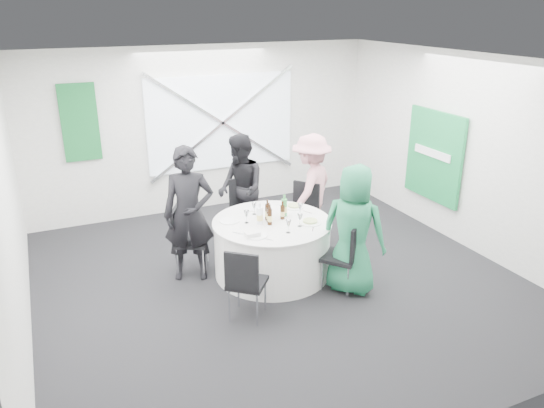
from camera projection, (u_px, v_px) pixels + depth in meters
name	position (u px, v px, depth m)	size (l,w,h in m)	color
floor	(278.00, 280.00, 6.99)	(6.00, 6.00, 0.00)	black
ceiling	(279.00, 61.00, 6.00)	(6.00, 6.00, 0.00)	white
wall_back	(205.00, 129.00, 9.05)	(6.00, 6.00, 0.00)	silver
wall_front	(449.00, 293.00, 3.94)	(6.00, 6.00, 0.00)	silver
wall_left	(9.00, 217.00, 5.34)	(6.00, 6.00, 0.00)	silver
wall_right	(467.00, 152.00, 7.65)	(6.00, 6.00, 0.00)	silver
window_panel	(222.00, 122.00, 9.10)	(2.60, 0.03, 1.60)	white
window_brace_a	(223.00, 123.00, 9.06)	(0.05, 0.05, 3.16)	silver
window_brace_b	(223.00, 123.00, 9.06)	(0.05, 0.05, 3.16)	silver
green_banner	(80.00, 123.00, 8.13)	(0.55, 0.04, 1.20)	#13602D
green_sign	(434.00, 156.00, 8.21)	(0.05, 1.20, 1.40)	#178341
banquet_table	(272.00, 248.00, 7.03)	(1.56, 1.56, 0.76)	silver
chair_back	(245.00, 205.00, 7.98)	(0.46, 0.47, 0.96)	black
chair_back_left	(185.00, 235.00, 7.01)	(0.57, 0.56, 0.92)	black
chair_back_right	(303.00, 210.00, 7.82)	(0.61, 0.61, 0.95)	black
chair_front_right	(347.00, 252.00, 6.55)	(0.58, 0.59, 0.91)	black
chair_front_left	(245.00, 279.00, 5.92)	(0.57, 0.58, 0.90)	black
person_man_back_left	(189.00, 214.00, 6.77)	(0.65, 0.43, 1.78)	black
person_man_back	(241.00, 189.00, 7.91)	(0.80, 0.44, 1.64)	black
person_woman_pink	(311.00, 188.00, 7.95)	(1.06, 0.49, 1.64)	pink
person_woman_green	(353.00, 230.00, 6.47)	(0.80, 0.52, 1.65)	#20784E
plate_back	(253.00, 208.00, 7.32)	(0.29, 0.29, 0.01)	white
plate_back_left	(229.00, 221.00, 6.89)	(0.26, 0.26, 0.01)	white
plate_back_right	(294.00, 206.00, 7.36)	(0.27, 0.27, 0.04)	white
plate_front_right	(310.00, 222.00, 6.84)	(0.29, 0.29, 0.04)	white
plate_front_left	(256.00, 235.00, 6.46)	(0.28, 0.28, 0.01)	white
napkin	(252.00, 234.00, 6.42)	(0.18, 0.12, 0.05)	silver
beer_bottle_a	(269.00, 215.00, 6.84)	(0.06, 0.06, 0.26)	#321909
beer_bottle_b	(267.00, 212.00, 6.90)	(0.06, 0.06, 0.28)	#321909
beer_bottle_c	(283.00, 212.00, 6.94)	(0.06, 0.06, 0.25)	#321909
beer_bottle_d	(270.00, 217.00, 6.75)	(0.06, 0.06, 0.27)	#321909
green_water_bottle	(284.00, 208.00, 7.03)	(0.08, 0.08, 0.30)	green
clear_water_bottle	(260.00, 216.00, 6.77)	(0.08, 0.08, 0.29)	white
wine_glass_a	(300.00, 207.00, 7.04)	(0.07, 0.07, 0.17)	white
wine_glass_b	(288.00, 223.00, 6.51)	(0.07, 0.07, 0.17)	white
wine_glass_c	(246.00, 214.00, 6.80)	(0.07, 0.07, 0.17)	white
wine_glass_d	(254.00, 206.00, 7.08)	(0.07, 0.07, 0.17)	white
wine_glass_e	(300.00, 217.00, 6.69)	(0.07, 0.07, 0.17)	white
fork_a	(238.00, 233.00, 6.52)	(0.01, 0.15, 0.01)	silver
knife_a	(267.00, 239.00, 6.36)	(0.01, 0.15, 0.01)	silver
fork_b	(307.00, 212.00, 7.19)	(0.01, 0.15, 0.01)	silver
knife_b	(282.00, 206.00, 7.42)	(0.01, 0.15, 0.01)	silver
fork_c	(313.00, 229.00, 6.65)	(0.01, 0.15, 0.01)	silver
knife_c	(316.00, 221.00, 6.89)	(0.01, 0.15, 0.01)	silver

